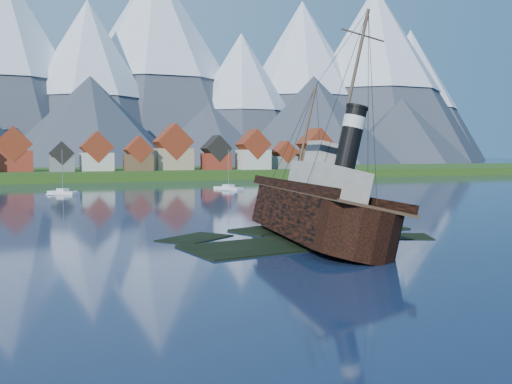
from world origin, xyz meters
name	(u,v)px	position (x,y,z in m)	size (l,w,h in m)	color
ground	(291,241)	(0.00, 0.00, 0.00)	(1400.00, 1400.00, 0.00)	#172542
shoal	(297,241)	(1.78, 2.15, -0.35)	(31.71, 21.24, 1.14)	black
shore_bank	(97,177)	(0.00, 170.00, 0.00)	(600.00, 80.00, 3.20)	#214814
seawall	(112,182)	(0.00, 132.00, 0.00)	(600.00, 2.50, 2.00)	#3F3D38
town	(0,154)	(-33.12, 152.18, 8.99)	(250.96, 16.69, 17.30)	maroon
mountains	(51,61)	(-0.79, 481.26, 89.34)	(965.00, 340.00, 205.00)	#2D333D
tugboat_wreck	(303,209)	(2.32, 1.85, 3.31)	(7.75, 33.39, 26.46)	black
sailboat_c	(63,193)	(-18.06, 82.98, 0.24)	(6.72, 7.72, 10.59)	white
sailboat_e	(228,189)	(22.51, 83.42, 0.23)	(5.57, 9.42, 10.70)	white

